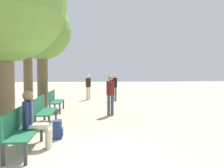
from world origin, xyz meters
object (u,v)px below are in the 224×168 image
(tree_row_0, at_px, (4,1))
(tree_row_1, at_px, (27,4))
(tree_row_2, at_px, (42,32))
(backpack, at_px, (58,129))
(pedestrian_far, at_px, (88,85))
(bench_row_0, at_px, (20,128))
(bench_row_1, at_px, (43,109))
(bench_row_2, at_px, (55,99))
(person_seated, at_px, (34,118))
(pedestrian_near, at_px, (114,86))
(pedestrian_mid, at_px, (110,93))

(tree_row_0, height_order, tree_row_1, tree_row_1)
(tree_row_2, xyz_separation_m, backpack, (1.39, -5.80, -3.41))
(tree_row_1, xyz_separation_m, pedestrian_far, (2.20, 6.17, -3.29))
(bench_row_0, distance_m, tree_row_2, 7.55)
(bench_row_1, bearing_deg, bench_row_2, 90.00)
(pedestrian_far, bearing_deg, bench_row_2, -108.23)
(backpack, bearing_deg, person_seated, -117.23)
(bench_row_0, bearing_deg, pedestrian_near, 71.86)
(bench_row_2, bearing_deg, tree_row_2, 120.80)
(bench_row_0, distance_m, bench_row_2, 5.63)
(backpack, distance_m, pedestrian_near, 8.54)
(bench_row_0, relative_size, person_seated, 1.29)
(tree_row_2, xyz_separation_m, pedestrian_mid, (3.06, -2.51, -2.73))
(bench_row_1, xyz_separation_m, tree_row_1, (-0.72, 1.12, 3.67))
(backpack, relative_size, pedestrian_mid, 0.30)
(bench_row_1, bearing_deg, pedestrian_mid, 32.97)
(tree_row_2, relative_size, pedestrian_mid, 3.23)
(bench_row_0, height_order, tree_row_1, tree_row_1)
(tree_row_1, xyz_separation_m, person_seated, (0.96, -3.72, -3.49))
(person_seated, distance_m, pedestrian_near, 9.42)
(person_seated, height_order, pedestrian_near, pedestrian_near)
(pedestrian_near, bearing_deg, tree_row_0, -115.72)
(tree_row_1, xyz_separation_m, tree_row_2, (0.00, 2.90, -0.54))
(pedestrian_mid, bearing_deg, bench_row_1, -147.03)
(backpack, bearing_deg, bench_row_1, 110.55)
(bench_row_1, height_order, person_seated, person_seated)
(tree_row_2, relative_size, person_seated, 3.91)
(person_seated, xyz_separation_m, pedestrian_near, (2.78, 9.00, 0.22))
(tree_row_2, bearing_deg, tree_row_0, -90.00)
(pedestrian_mid, bearing_deg, backpack, -116.90)
(bench_row_2, bearing_deg, pedestrian_far, 71.77)
(tree_row_1, distance_m, pedestrian_mid, 4.50)
(bench_row_1, relative_size, pedestrian_near, 1.05)
(bench_row_1, relative_size, tree_row_1, 0.31)
(tree_row_0, bearing_deg, bench_row_2, 80.20)
(pedestrian_near, relative_size, pedestrian_far, 1.02)
(tree_row_0, relative_size, person_seated, 4.00)
(pedestrian_near, bearing_deg, backpack, -106.06)
(person_seated, relative_size, pedestrian_far, 0.84)
(bench_row_2, xyz_separation_m, pedestrian_mid, (2.33, -1.30, 0.39))
(bench_row_1, relative_size, tree_row_0, 0.32)
(tree_row_1, height_order, backpack, tree_row_1)
(tree_row_1, bearing_deg, tree_row_0, -90.00)
(bench_row_2, bearing_deg, bench_row_0, -90.00)
(bench_row_1, distance_m, person_seated, 2.61)
(pedestrian_mid, bearing_deg, pedestrian_near, 82.01)
(bench_row_2, height_order, pedestrian_far, pedestrian_far)
(pedestrian_near, bearing_deg, bench_row_1, -115.25)
(tree_row_2, bearing_deg, pedestrian_near, 32.43)
(backpack, distance_m, pedestrian_mid, 3.75)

